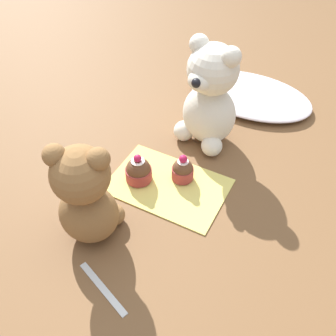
{
  "coord_description": "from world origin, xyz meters",
  "views": [
    {
      "loc": [
        0.27,
        -0.51,
        0.64
      ],
      "look_at": [
        0.0,
        0.0,
        0.06
      ],
      "focal_mm": 42.0,
      "sensor_mm": 36.0,
      "label": 1
    }
  ],
  "objects": [
    {
      "name": "ground_plane",
      "position": [
        0.0,
        0.0,
        0.0
      ],
      "size": [
        4.0,
        4.0,
        0.0
      ],
      "primitive_type": "plane",
      "color": "brown"
    },
    {
      "name": "knitted_placemat",
      "position": [
        0.0,
        0.0,
        0.0
      ],
      "size": [
        0.25,
        0.17,
        0.01
      ],
      "primitive_type": "cube",
      "color": "#E0D166",
      "rests_on": "ground_plane"
    },
    {
      "name": "tulle_cloth",
      "position": [
        0.05,
        0.39,
        0.02
      ],
      "size": [
        0.34,
        0.21,
        0.03
      ],
      "primitive_type": "ellipsoid",
      "color": "silver",
      "rests_on": "ground_plane"
    },
    {
      "name": "teddy_bear_cream",
      "position": [
        0.01,
        0.18,
        0.12
      ],
      "size": [
        0.15,
        0.14,
        0.26
      ],
      "rotation": [
        0.0,
        0.0,
        -0.22
      ],
      "color": "silver",
      "rests_on": "ground_plane"
    },
    {
      "name": "teddy_bear_tan",
      "position": [
        -0.07,
        -0.18,
        0.11
      ],
      "size": [
        0.14,
        0.13,
        0.23
      ],
      "rotation": [
        0.0,
        0.0,
        3.5
      ],
      "color": "olive",
      "rests_on": "ground_plane"
    },
    {
      "name": "cupcake_near_cream_bear",
      "position": [
        0.02,
        0.03,
        0.03
      ],
      "size": [
        0.05,
        0.05,
        0.07
      ],
      "color": "#993333",
      "rests_on": "knitted_placemat"
    },
    {
      "name": "cupcake_near_tan_bear",
      "position": [
        -0.07,
        -0.01,
        0.03
      ],
      "size": [
        0.06,
        0.06,
        0.07
      ],
      "color": "#993333",
      "rests_on": "knitted_placemat"
    },
    {
      "name": "teaspoon",
      "position": [
        0.01,
        -0.27,
        0.0
      ],
      "size": [
        0.13,
        0.06,
        0.01
      ],
      "primitive_type": "cube",
      "rotation": [
        0.0,
        0.0,
        2.78
      ],
      "color": "silver",
      "rests_on": "ground_plane"
    }
  ]
}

